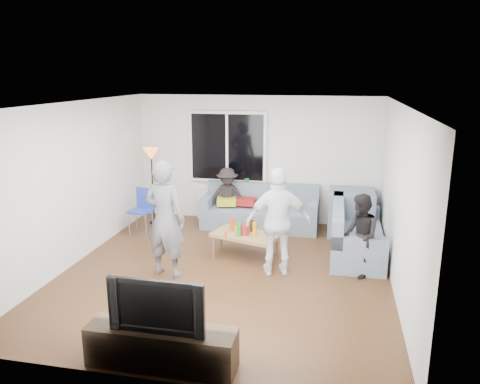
% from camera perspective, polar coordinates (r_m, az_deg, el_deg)
% --- Properties ---
extents(floor, '(5.00, 5.50, 0.04)m').
position_cam_1_polar(floor, '(7.47, -1.72, -9.82)').
color(floor, '#56351C').
rests_on(floor, ground).
extents(ceiling, '(5.00, 5.50, 0.04)m').
position_cam_1_polar(ceiling, '(6.83, -1.89, 10.85)').
color(ceiling, white).
rests_on(ceiling, ground).
extents(wall_back, '(5.00, 0.04, 2.60)m').
position_cam_1_polar(wall_back, '(9.68, 2.06, 3.99)').
color(wall_back, silver).
rests_on(wall_back, ground).
extents(wall_front, '(5.00, 0.04, 2.60)m').
position_cam_1_polar(wall_front, '(4.52, -10.17, -8.44)').
color(wall_front, silver).
rests_on(wall_front, ground).
extents(wall_left, '(0.04, 5.50, 2.60)m').
position_cam_1_polar(wall_left, '(7.99, -19.65, 0.95)').
color(wall_left, silver).
rests_on(wall_left, ground).
extents(wall_right, '(0.04, 5.50, 2.60)m').
position_cam_1_polar(wall_right, '(6.90, 18.99, -1.01)').
color(wall_right, silver).
rests_on(wall_right, ground).
extents(window_frame, '(1.62, 0.06, 1.47)m').
position_cam_1_polar(window_frame, '(9.68, -1.53, 5.50)').
color(window_frame, white).
rests_on(window_frame, wall_back).
extents(window_glass, '(1.50, 0.02, 1.35)m').
position_cam_1_polar(window_glass, '(9.65, -1.58, 5.46)').
color(window_glass, black).
rests_on(window_glass, window_frame).
extents(window_mullion, '(0.05, 0.03, 1.35)m').
position_cam_1_polar(window_mullion, '(9.64, -1.59, 5.45)').
color(window_mullion, white).
rests_on(window_mullion, window_frame).
extents(radiator, '(1.30, 0.12, 0.62)m').
position_cam_1_polar(radiator, '(9.91, -1.53, -1.64)').
color(radiator, silver).
rests_on(radiator, floor).
extents(potted_plant, '(0.19, 0.17, 0.32)m').
position_cam_1_polar(potted_plant, '(9.68, 0.65, 0.86)').
color(potted_plant, '#2C6D2B').
rests_on(potted_plant, radiator).
extents(vase, '(0.17, 0.17, 0.17)m').
position_cam_1_polar(vase, '(9.83, -2.83, 0.60)').
color(vase, white).
rests_on(vase, radiator).
extents(sofa_back_section, '(2.30, 0.85, 0.85)m').
position_cam_1_polar(sofa_back_section, '(9.38, 2.46, -1.85)').
color(sofa_back_section, slate).
rests_on(sofa_back_section, floor).
extents(sofa_right_section, '(2.00, 0.85, 0.85)m').
position_cam_1_polar(sofa_right_section, '(8.27, 14.08, -4.51)').
color(sofa_right_section, slate).
rests_on(sofa_right_section, floor).
extents(sofa_corner, '(0.85, 0.85, 0.85)m').
position_cam_1_polar(sofa_corner, '(9.27, 13.34, -2.42)').
color(sofa_corner, slate).
rests_on(sofa_corner, floor).
extents(cushion_yellow, '(0.44, 0.39, 0.14)m').
position_cam_1_polar(cushion_yellow, '(9.47, -1.65, -1.15)').
color(cushion_yellow, gold).
rests_on(cushion_yellow, sofa_back_section).
extents(cushion_red, '(0.38, 0.32, 0.13)m').
position_cam_1_polar(cushion_red, '(9.46, 0.79, -1.16)').
color(cushion_red, maroon).
rests_on(cushion_red, sofa_back_section).
extents(coffee_table, '(1.23, 0.90, 0.40)m').
position_cam_1_polar(coffee_table, '(7.99, 0.68, -6.44)').
color(coffee_table, '#9F7E4D').
rests_on(coffee_table, floor).
extents(pitcher, '(0.17, 0.17, 0.17)m').
position_cam_1_polar(pitcher, '(7.87, 0.54, -4.58)').
color(pitcher, maroon).
rests_on(pitcher, coffee_table).
extents(side_chair, '(0.48, 0.48, 0.86)m').
position_cam_1_polar(side_chair, '(9.26, -12.01, -2.34)').
color(side_chair, '#273CAA').
rests_on(side_chair, floor).
extents(floor_lamp, '(0.32, 0.32, 1.56)m').
position_cam_1_polar(floor_lamp, '(9.74, -10.60, 0.70)').
color(floor_lamp, orange).
rests_on(floor_lamp, floor).
extents(player_left, '(0.72, 0.54, 1.80)m').
position_cam_1_polar(player_left, '(7.13, -9.11, -3.26)').
color(player_left, '#535258').
rests_on(player_left, floor).
extents(player_right, '(1.05, 0.64, 1.67)m').
position_cam_1_polar(player_right, '(7.14, 4.70, -3.66)').
color(player_right, white).
rests_on(player_right, floor).
extents(spectator_right, '(0.62, 0.72, 1.28)m').
position_cam_1_polar(spectator_right, '(7.34, 14.41, -5.17)').
color(spectator_right, black).
rests_on(spectator_right, floor).
extents(spectator_back, '(0.86, 0.63, 1.19)m').
position_cam_1_polar(spectator_back, '(9.49, -1.56, -0.58)').
color(spectator_back, black).
rests_on(spectator_back, floor).
extents(tv_console, '(1.60, 0.40, 0.44)m').
position_cam_1_polar(tv_console, '(5.27, -9.52, -18.12)').
color(tv_console, '#35261A').
rests_on(tv_console, floor).
extents(television, '(1.02, 0.13, 0.59)m').
position_cam_1_polar(television, '(5.02, -9.77, -13.15)').
color(television, black).
rests_on(television, tv_console).
extents(bottle_b, '(0.08, 0.08, 0.24)m').
position_cam_1_polar(bottle_b, '(7.77, -0.13, -4.55)').
color(bottle_b, '#238B19').
rests_on(bottle_b, coffee_table).
extents(bottle_e, '(0.07, 0.07, 0.18)m').
position_cam_1_polar(bottle_e, '(7.96, 3.44, -4.33)').
color(bottle_e, black).
rests_on(bottle_e, coffee_table).
extents(bottle_d, '(0.07, 0.07, 0.25)m').
position_cam_1_polar(bottle_d, '(7.75, 1.80, -4.57)').
color(bottle_d, '#C78911').
rests_on(bottle_d, coffee_table).
extents(bottle_c, '(0.07, 0.07, 0.20)m').
position_cam_1_polar(bottle_c, '(8.00, 1.43, -4.13)').
color(bottle_c, '#341C0B').
rests_on(bottle_c, coffee_table).
extents(bottle_a, '(0.07, 0.07, 0.23)m').
position_cam_1_polar(bottle_a, '(8.02, -0.99, -3.99)').
color(bottle_a, '#DA3F0C').
rests_on(bottle_a, coffee_table).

